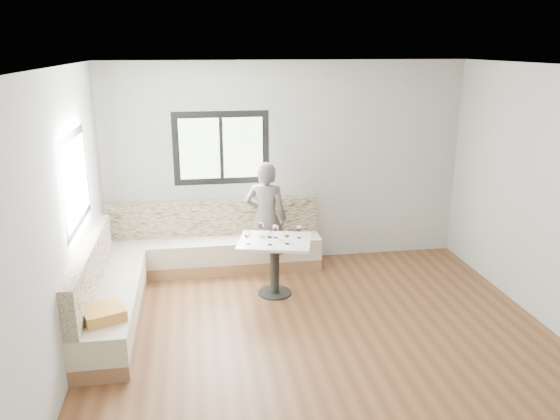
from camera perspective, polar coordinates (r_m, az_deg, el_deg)
name	(u,v)px	position (r m, az deg, el deg)	size (l,w,h in m)	color
room	(321,215)	(5.29, 4.33, -0.52)	(5.01, 5.01, 2.81)	brown
banquette	(173,266)	(6.99, -11.08, -5.80)	(2.90, 2.80, 0.95)	#926847
table	(275,254)	(6.71, -0.56, -4.59)	(1.00, 0.86, 0.71)	black
person	(266,218)	(7.29, -1.46, -0.86)	(0.56, 0.37, 1.54)	#4D4546
olive_ramekin	(262,235)	(6.76, -1.95, -2.65)	(0.09, 0.09, 0.03)	white
wine_glass_a	(248,235)	(6.48, -3.40, -2.61)	(0.08, 0.08, 0.17)	white
wine_glass_b	(270,235)	(6.45, -1.05, -2.67)	(0.08, 0.08, 0.17)	white
wine_glass_c	(287,234)	(6.48, 0.76, -2.57)	(0.08, 0.08, 0.17)	white
wine_glass_d	(275,228)	(6.69, -0.49, -1.93)	(0.08, 0.08, 0.17)	white
wine_glass_e	(299,229)	(6.69, 2.01, -1.95)	(0.08, 0.08, 0.17)	white
wine_glass_f	(261,226)	(6.80, -2.00, -1.64)	(0.08, 0.08, 0.17)	white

